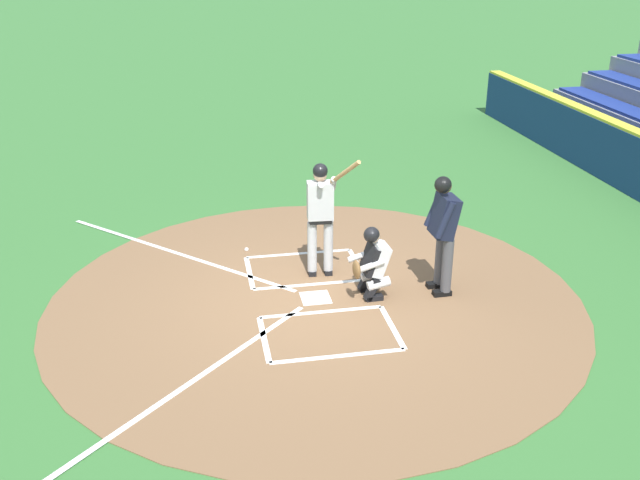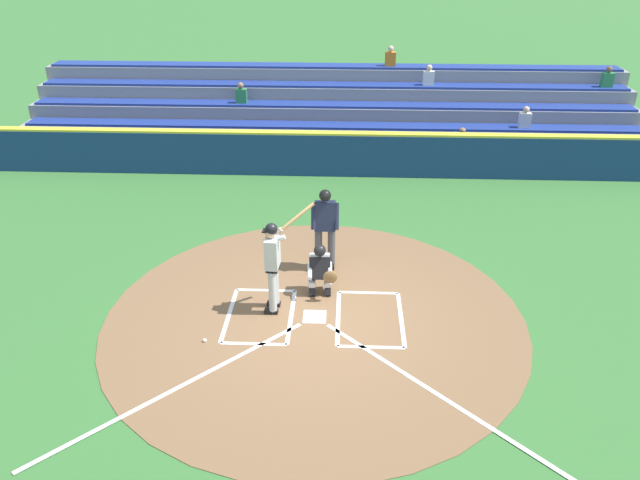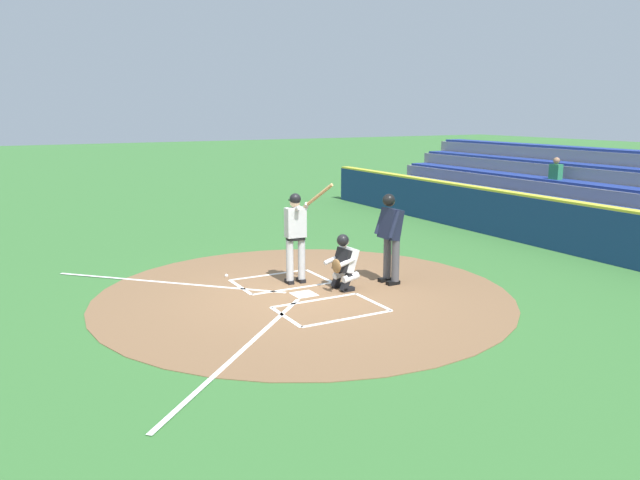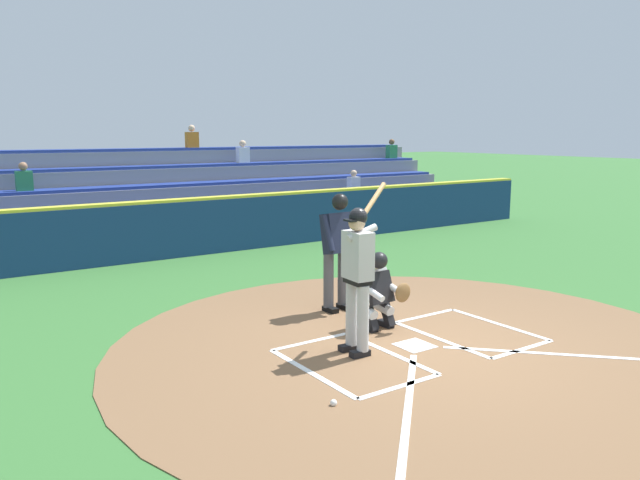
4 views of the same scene
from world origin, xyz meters
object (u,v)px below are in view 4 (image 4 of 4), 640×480
(plate_umpire, at_px, (338,244))
(baseball, at_px, (334,403))
(batter, at_px, (358,269))
(catcher, at_px, (379,289))

(plate_umpire, bearing_deg, baseball, 53.41)
(batter, bearing_deg, catcher, -144.39)
(baseball, bearing_deg, batter, -136.42)
(catcher, relative_size, baseball, 15.27)
(catcher, xyz_separation_m, baseball, (2.01, 1.71, -0.55))
(catcher, height_order, baseball, catcher)
(plate_umpire, bearing_deg, catcher, 87.34)
(batter, height_order, plate_umpire, batter)
(batter, xyz_separation_m, catcher, (-0.86, -0.61, -0.51))
(plate_umpire, distance_m, baseball, 3.61)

